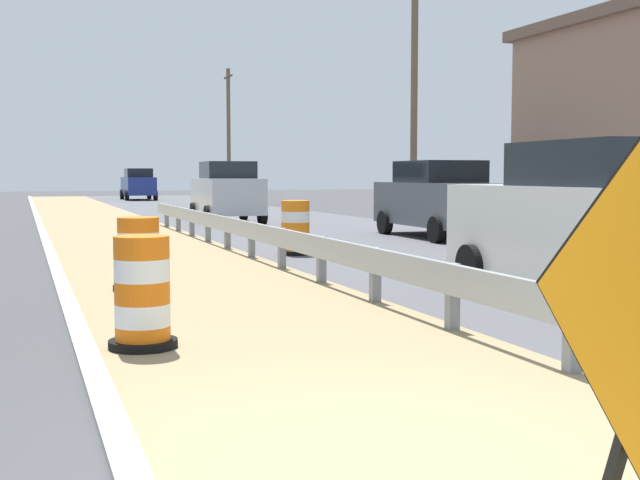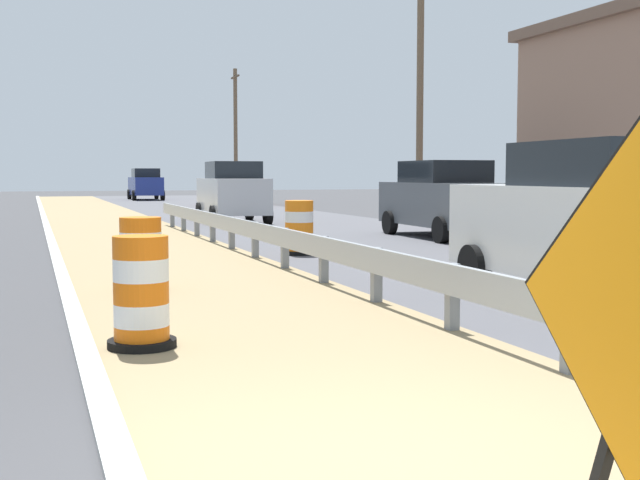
# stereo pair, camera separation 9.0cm
# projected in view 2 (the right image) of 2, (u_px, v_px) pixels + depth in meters

# --- Properties ---
(ground_plane) EXTENTS (160.00, 160.00, 0.00)m
(ground_plane) POSITION_uv_depth(u_px,v_px,m) (377.00, 476.00, 4.50)
(ground_plane) COLOR #3D3D3F
(median_dirt_strip) EXTENTS (3.77, 120.00, 0.01)m
(median_dirt_strip) POSITION_uv_depth(u_px,v_px,m) (488.00, 461.00, 4.73)
(median_dirt_strip) COLOR #8E7A56
(median_dirt_strip) RESTS_ON ground
(traffic_barrel_nearest) EXTENTS (0.64, 0.64, 1.05)m
(traffic_barrel_nearest) POSITION_uv_depth(u_px,v_px,m) (141.00, 297.00, 7.80)
(traffic_barrel_nearest) COLOR orange
(traffic_barrel_nearest) RESTS_ON ground
(traffic_barrel_close) EXTENTS (0.72, 0.72, 1.03)m
(traffic_barrel_close) POSITION_uv_depth(u_px,v_px,m) (141.00, 257.00, 11.68)
(traffic_barrel_close) COLOR orange
(traffic_barrel_close) RESTS_ON ground
(traffic_barrel_mid) EXTENTS (0.72, 0.72, 1.10)m
(traffic_barrel_mid) POSITION_uv_depth(u_px,v_px,m) (299.00, 230.00, 16.90)
(traffic_barrel_mid) COLOR orange
(traffic_barrel_mid) RESTS_ON ground
(car_lead_near_lane) EXTENTS (2.11, 4.36, 2.05)m
(car_lead_near_lane) POSITION_uv_depth(u_px,v_px,m) (233.00, 192.00, 28.05)
(car_lead_near_lane) COLOR silver
(car_lead_near_lane) RESTS_ON ground
(car_trailing_near_lane) EXTENTS (2.11, 4.16, 1.98)m
(car_trailing_near_lane) POSITION_uv_depth(u_px,v_px,m) (241.00, 186.00, 44.04)
(car_trailing_near_lane) COLOR maroon
(car_trailing_near_lane) RESTS_ON ground
(car_lead_far_lane) EXTENTS (2.01, 4.51, 1.99)m
(car_lead_far_lane) POSITION_uv_depth(u_px,v_px,m) (146.00, 184.00, 53.15)
(car_lead_far_lane) COLOR navy
(car_lead_far_lane) RESTS_ON ground
(car_mid_far_lane) EXTENTS (2.16, 4.80, 1.97)m
(car_mid_far_lane) POSITION_uv_depth(u_px,v_px,m) (447.00, 199.00, 21.40)
(car_mid_far_lane) COLOR #4C5156
(car_mid_far_lane) RESTS_ON ground
(car_trailing_far_lane) EXTENTS (2.05, 4.83, 2.04)m
(car_trailing_far_lane) POSITION_uv_depth(u_px,v_px,m) (597.00, 223.00, 10.44)
(car_trailing_far_lane) COLOR silver
(car_trailing_far_lane) RESTS_ON ground
(utility_pole_mid) EXTENTS (0.24, 1.80, 8.75)m
(utility_pole_mid) POSITION_uv_depth(u_px,v_px,m) (420.00, 89.00, 28.63)
(utility_pole_mid) COLOR brown
(utility_pole_mid) RESTS_ON ground
(utility_pole_far) EXTENTS (0.24, 1.80, 8.12)m
(utility_pole_far) POSITION_uv_depth(u_px,v_px,m) (236.00, 132.00, 51.65)
(utility_pole_far) COLOR brown
(utility_pole_far) RESTS_ON ground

